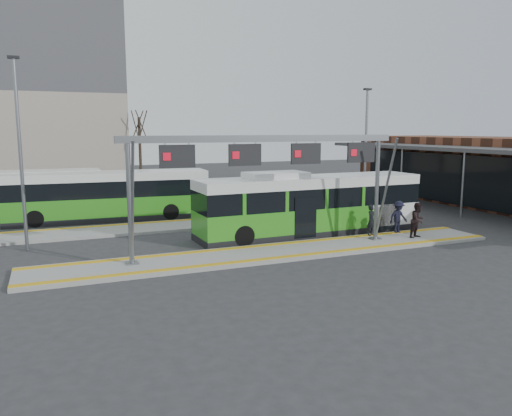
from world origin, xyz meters
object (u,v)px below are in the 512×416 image
Objects in this scene: passenger_a at (371,220)px; passenger_b at (418,220)px; gantry at (270,159)px; hero_bus at (310,205)px; passenger_c at (398,217)px.

passenger_a is 2.29m from passenger_b.
hero_bus is (3.71, 2.98, -2.73)m from gantry.
passenger_b reaches higher than passenger_a.
passenger_b is at bearing -59.36° from passenger_a.
passenger_c is (-0.18, 1.30, -0.04)m from passenger_b.
gantry is 8.70m from passenger_b.
passenger_b is at bearing -39.78° from hero_bus.
gantry is 8.12× the size of passenger_a.
gantry is 8.58m from passenger_c.
gantry reaches higher than passenger_a.
passenger_c is (4.17, -2.14, -0.57)m from hero_bus.
passenger_a is (2.47, -2.14, -0.62)m from hero_bus.
gantry is 5.48m from hero_bus.
passenger_b reaches higher than passenger_c.
passenger_c is at bearing -24.71° from passenger_a.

